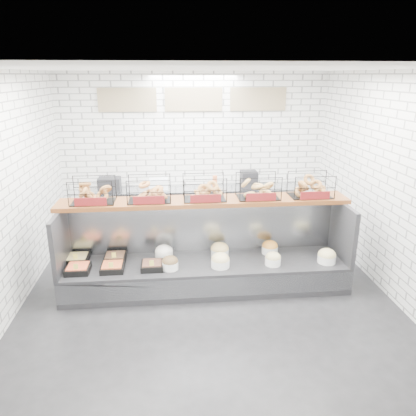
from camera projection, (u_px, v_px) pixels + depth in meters
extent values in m
plane|color=black|center=(208.00, 297.00, 5.62)|extent=(5.50, 5.50, 0.00)
cube|color=white|center=(194.00, 153.00, 7.75)|extent=(5.00, 0.02, 3.00)
cube|color=white|center=(4.00, 199.00, 4.92)|extent=(0.02, 5.50, 3.00)
cube|color=white|center=(395.00, 188.00, 5.38)|extent=(0.02, 5.50, 3.00)
cube|color=white|center=(208.00, 68.00, 4.68)|extent=(5.00, 5.50, 0.02)
cube|color=tan|center=(127.00, 100.00, 7.30)|extent=(1.05, 0.03, 0.42)
cube|color=tan|center=(194.00, 99.00, 7.41)|extent=(1.05, 0.03, 0.42)
cube|color=tan|center=(258.00, 99.00, 7.52)|extent=(1.05, 0.03, 0.42)
cube|color=black|center=(206.00, 274.00, 5.84)|extent=(4.00, 0.90, 0.40)
cube|color=#93969B|center=(209.00, 288.00, 5.43)|extent=(4.00, 0.03, 0.28)
cube|color=#93969B|center=(203.00, 225.00, 6.04)|extent=(4.00, 0.08, 0.80)
cube|color=black|center=(61.00, 241.00, 5.47)|extent=(0.06, 0.90, 0.80)
cube|color=black|center=(342.00, 230.00, 5.84)|extent=(0.06, 0.90, 0.80)
cube|color=black|center=(78.00, 269.00, 5.46)|extent=(0.31, 0.31, 0.08)
cube|color=#EA5B31|center=(78.00, 267.00, 5.45)|extent=(0.27, 0.27, 0.04)
cube|color=#E9DC51|center=(76.00, 267.00, 5.32)|extent=(0.06, 0.01, 0.08)
cube|color=black|center=(78.00, 259.00, 5.76)|extent=(0.31, 0.31, 0.08)
cube|color=#DBC370|center=(77.00, 257.00, 5.75)|extent=(0.26, 0.26, 0.04)
cube|color=#E9DC51|center=(75.00, 256.00, 5.63)|extent=(0.06, 0.01, 0.08)
cube|color=black|center=(113.00, 268.00, 5.50)|extent=(0.31, 0.31, 0.08)
cube|color=#CD592B|center=(112.00, 265.00, 5.49)|extent=(0.26, 0.26, 0.04)
cube|color=#E9DC51|center=(111.00, 265.00, 5.37)|extent=(0.06, 0.01, 0.08)
cube|color=black|center=(115.00, 258.00, 5.80)|extent=(0.31, 0.31, 0.08)
cube|color=brown|center=(115.00, 256.00, 5.78)|extent=(0.26, 0.26, 0.04)
cube|color=#E9DC51|center=(114.00, 255.00, 5.67)|extent=(0.06, 0.01, 0.08)
cube|color=black|center=(152.00, 266.00, 5.55)|extent=(0.30, 0.30, 0.08)
cube|color=brown|center=(152.00, 264.00, 5.54)|extent=(0.25, 0.25, 0.04)
cube|color=#E9DC51|center=(152.00, 263.00, 5.42)|extent=(0.06, 0.01, 0.08)
cylinder|color=white|center=(170.00, 265.00, 5.53)|extent=(0.22, 0.22, 0.11)
ellipsoid|color=brown|center=(170.00, 261.00, 5.51)|extent=(0.22, 0.22, 0.15)
cylinder|color=white|center=(164.00, 255.00, 5.85)|extent=(0.26, 0.26, 0.11)
ellipsoid|color=white|center=(164.00, 251.00, 5.83)|extent=(0.26, 0.26, 0.18)
cylinder|color=white|center=(220.00, 263.00, 5.60)|extent=(0.26, 0.26, 0.11)
ellipsoid|color=#D5C083|center=(220.00, 259.00, 5.58)|extent=(0.25, 0.25, 0.18)
cylinder|color=white|center=(220.00, 252.00, 5.94)|extent=(0.27, 0.27, 0.11)
ellipsoid|color=#DEBE71|center=(220.00, 249.00, 5.92)|extent=(0.26, 0.26, 0.18)
cylinder|color=white|center=(273.00, 261.00, 5.66)|extent=(0.22, 0.22, 0.11)
ellipsoid|color=tan|center=(273.00, 257.00, 5.64)|extent=(0.22, 0.22, 0.15)
cylinder|color=white|center=(270.00, 250.00, 6.03)|extent=(0.24, 0.24, 0.11)
ellipsoid|color=orange|center=(270.00, 246.00, 6.01)|extent=(0.23, 0.23, 0.16)
cylinder|color=white|center=(327.00, 259.00, 5.74)|extent=(0.26, 0.26, 0.11)
ellipsoid|color=#D3C382|center=(327.00, 255.00, 5.72)|extent=(0.25, 0.25, 0.18)
cube|color=#502811|center=(204.00, 201.00, 5.73)|extent=(4.10, 0.50, 0.06)
cube|color=black|center=(93.00, 190.00, 5.53)|extent=(0.60, 0.38, 0.34)
cube|color=maroon|center=(91.00, 202.00, 5.37)|extent=(0.42, 0.02, 0.11)
cube|color=black|center=(149.00, 189.00, 5.60)|extent=(0.60, 0.38, 0.34)
cube|color=maroon|center=(149.00, 200.00, 5.44)|extent=(0.42, 0.02, 0.11)
cube|color=black|center=(204.00, 188.00, 5.67)|extent=(0.60, 0.38, 0.34)
cube|color=maroon|center=(206.00, 199.00, 5.51)|extent=(0.42, 0.02, 0.11)
cube|color=black|center=(258.00, 186.00, 5.74)|extent=(0.60, 0.38, 0.34)
cube|color=maroon|center=(261.00, 197.00, 5.58)|extent=(0.42, 0.02, 0.11)
cube|color=black|center=(311.00, 185.00, 5.81)|extent=(0.60, 0.38, 0.34)
cube|color=maroon|center=(315.00, 195.00, 5.65)|extent=(0.42, 0.02, 0.11)
cube|color=#93969B|center=(196.00, 211.00, 7.78)|extent=(4.00, 0.60, 0.90)
cube|color=black|center=(110.00, 184.00, 7.44)|extent=(0.40, 0.30, 0.24)
cube|color=silver|center=(159.00, 184.00, 7.58)|extent=(0.35, 0.28, 0.18)
cylinder|color=#D86A36|center=(215.00, 181.00, 7.66)|extent=(0.09, 0.09, 0.22)
cube|color=black|center=(249.00, 179.00, 7.67)|extent=(0.30, 0.30, 0.30)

